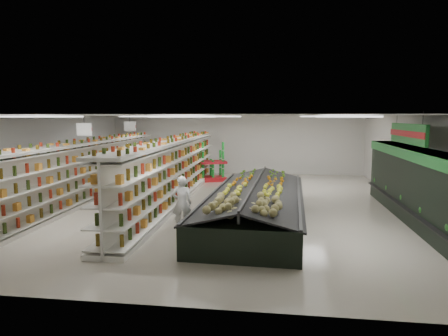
# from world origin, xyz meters

# --- Properties ---
(floor) EXTENTS (16.00, 16.00, 0.00)m
(floor) POSITION_xyz_m (0.00, 0.00, 0.00)
(floor) COLOR beige
(floor) RESTS_ON ground
(ceiling) EXTENTS (14.00, 16.00, 0.02)m
(ceiling) POSITION_xyz_m (0.00, 0.00, 3.20)
(ceiling) COLOR white
(ceiling) RESTS_ON wall_back
(wall_back) EXTENTS (14.00, 0.02, 3.20)m
(wall_back) POSITION_xyz_m (0.00, 8.00, 1.60)
(wall_back) COLOR silver
(wall_back) RESTS_ON floor
(wall_front) EXTENTS (14.00, 0.02, 3.20)m
(wall_front) POSITION_xyz_m (0.00, -8.00, 1.60)
(wall_front) COLOR silver
(wall_front) RESTS_ON floor
(wall_left) EXTENTS (0.02, 16.00, 3.20)m
(wall_left) POSITION_xyz_m (-7.00, 0.00, 1.60)
(wall_left) COLOR silver
(wall_left) RESTS_ON floor
(wall_right) EXTENTS (0.02, 16.00, 3.20)m
(wall_right) POSITION_xyz_m (7.00, 0.00, 1.60)
(wall_right) COLOR silver
(wall_right) RESTS_ON floor
(produce_wall_case) EXTENTS (0.93, 8.00, 2.20)m
(produce_wall_case) POSITION_xyz_m (6.53, -1.50, 1.24)
(produce_wall_case) COLOR black
(produce_wall_case) RESTS_ON floor
(aisle_sign_near) EXTENTS (0.52, 0.06, 0.75)m
(aisle_sign_near) POSITION_xyz_m (-3.80, -2.00, 2.75)
(aisle_sign_near) COLOR white
(aisle_sign_near) RESTS_ON ceiling
(aisle_sign_far) EXTENTS (0.52, 0.06, 0.75)m
(aisle_sign_far) POSITION_xyz_m (-3.80, 2.00, 2.75)
(aisle_sign_far) COLOR white
(aisle_sign_far) RESTS_ON ceiling
(hortifruti_banner) EXTENTS (0.12, 3.20, 0.95)m
(hortifruti_banner) POSITION_xyz_m (6.25, -1.50, 2.65)
(hortifruti_banner) COLOR #207A2E
(hortifruti_banner) RESTS_ON ceiling
(gondola_left) EXTENTS (1.15, 12.82, 2.22)m
(gondola_left) POSITION_xyz_m (-4.82, 0.28, 1.02)
(gondola_left) COLOR silver
(gondola_left) RESTS_ON floor
(gondola_center) EXTENTS (1.23, 13.24, 2.29)m
(gondola_center) POSITION_xyz_m (-1.50, 0.40, 1.05)
(gondola_center) COLOR silver
(gondola_center) RESTS_ON floor
(produce_island) EXTENTS (3.16, 7.98, 1.18)m
(produce_island) POSITION_xyz_m (1.73, -2.08, 0.54)
(produce_island) COLOR black
(produce_island) RESTS_ON floor
(soda_endcap) EXTENTS (1.61, 1.34, 1.76)m
(soda_endcap) POSITION_xyz_m (-0.83, 5.07, 0.85)
(soda_endcap) COLOR red
(soda_endcap) RESTS_ON floor
(shopper_main) EXTENTS (0.61, 0.46, 1.53)m
(shopper_main) POSITION_xyz_m (-0.24, -3.52, 0.76)
(shopper_main) COLOR silver
(shopper_main) RESTS_ON floor
(shopper_background) EXTENTS (0.74, 1.02, 1.90)m
(shopper_background) POSITION_xyz_m (-3.05, 5.00, 0.95)
(shopper_background) COLOR tan
(shopper_background) RESTS_ON floor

